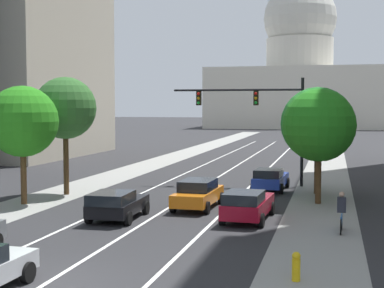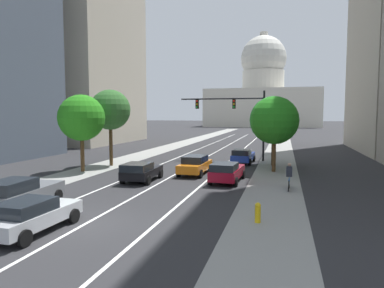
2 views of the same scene
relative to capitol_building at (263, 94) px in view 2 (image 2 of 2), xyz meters
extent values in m
plane|color=#2B2B2D|center=(0.00, -87.11, -12.46)|extent=(400.00, 400.00, 0.00)
cube|color=gray|center=(-7.73, -92.11, -12.46)|extent=(3.49, 130.00, 0.01)
cube|color=gray|center=(7.73, -92.11, -12.46)|extent=(3.49, 130.00, 0.01)
cube|color=white|center=(-2.99, -102.11, -12.45)|extent=(0.16, 90.00, 0.01)
cube|color=white|center=(0.00, -102.11, -12.45)|extent=(0.16, 90.00, 0.01)
cube|color=white|center=(2.99, -102.11, -12.45)|extent=(0.16, 90.00, 0.01)
cube|color=beige|center=(0.00, 0.00, -5.39)|extent=(42.24, 25.71, 14.14)
cylinder|color=beige|center=(0.00, 0.00, 5.32)|extent=(15.95, 15.95, 7.30)
sphere|color=beige|center=(0.00, 0.00, 13.75)|extent=(17.37, 17.37, 17.37)
cylinder|color=beige|center=(0.00, 0.00, 21.56)|extent=(3.13, 3.13, 4.34)
cube|color=slate|center=(-4.48, -125.51, -11.80)|extent=(1.94, 4.75, 0.70)
cube|color=black|center=(-4.44, -126.52, -11.16)|extent=(1.69, 2.41, 0.58)
cylinder|color=black|center=(-5.42, -123.97, -12.14)|extent=(0.25, 0.65, 0.64)
cylinder|color=black|center=(-3.71, -123.89, -12.14)|extent=(0.25, 0.65, 0.64)
cylinder|color=black|center=(-3.55, -127.06, -12.14)|extent=(0.25, 0.65, 0.64)
cube|color=#1E389E|center=(4.48, -106.20, -11.84)|extent=(1.93, 4.46, 0.61)
cube|color=black|center=(4.44, -107.09, -11.29)|extent=(1.68, 2.11, 0.49)
cylinder|color=black|center=(3.70, -104.68, -12.14)|extent=(0.25, 0.65, 0.64)
cylinder|color=black|center=(5.42, -104.76, -12.14)|extent=(0.25, 0.65, 0.64)
cylinder|color=black|center=(3.55, -107.65, -12.14)|extent=(0.25, 0.65, 0.64)
cylinder|color=black|center=(5.27, -107.73, -12.14)|extent=(0.25, 0.65, 0.64)
cube|color=orange|center=(1.49, -113.55, -11.83)|extent=(1.88, 4.60, 0.63)
cube|color=black|center=(1.49, -113.57, -11.25)|extent=(1.67, 2.42, 0.54)
cylinder|color=black|center=(0.68, -111.97, -12.14)|extent=(0.24, 0.65, 0.64)
cylinder|color=black|center=(2.41, -112.03, -12.14)|extent=(0.24, 0.65, 0.64)
cylinder|color=black|center=(0.58, -115.07, -12.14)|extent=(0.24, 0.65, 0.64)
cylinder|color=black|center=(2.31, -115.12, -12.14)|extent=(0.24, 0.65, 0.64)
cube|color=black|center=(-1.49, -117.21, -11.85)|extent=(1.98, 4.09, 0.58)
cube|color=black|center=(-1.46, -118.21, -11.31)|extent=(1.78, 2.25, 0.50)
cylinder|color=black|center=(-2.47, -115.86, -12.14)|extent=(0.24, 0.65, 0.64)
cylinder|color=black|center=(-0.61, -115.81, -12.14)|extent=(0.24, 0.65, 0.64)
cylinder|color=black|center=(-2.38, -118.60, -12.14)|extent=(0.24, 0.65, 0.64)
cylinder|color=black|center=(-0.52, -118.55, -12.14)|extent=(0.24, 0.65, 0.64)
cube|color=maroon|center=(4.48, -115.98, -11.81)|extent=(1.97, 4.62, 0.66)
cube|color=black|center=(4.43, -117.09, -11.24)|extent=(1.71, 2.20, 0.48)
cylinder|color=black|center=(3.69, -114.40, -12.14)|extent=(0.25, 0.65, 0.64)
cylinder|color=black|center=(5.43, -114.48, -12.14)|extent=(0.25, 0.65, 0.64)
cylinder|color=black|center=(3.54, -117.48, -12.14)|extent=(0.25, 0.65, 0.64)
cylinder|color=black|center=(5.28, -117.57, -12.14)|extent=(0.25, 0.65, 0.64)
cube|color=#B2B5BA|center=(-1.49, -128.57, -11.86)|extent=(1.86, 4.37, 0.57)
cube|color=black|center=(-1.51, -128.99, -11.32)|extent=(1.65, 2.20, 0.50)
cylinder|color=black|center=(-2.31, -127.08, -12.14)|extent=(0.24, 0.65, 0.64)
cylinder|color=black|center=(-0.59, -127.13, -12.14)|extent=(0.24, 0.65, 0.64)
cylinder|color=black|center=(-0.68, -130.07, -12.14)|extent=(0.24, 0.65, 0.64)
cylinder|color=black|center=(6.28, -104.06, -8.89)|extent=(0.20, 0.20, 7.15)
cylinder|color=black|center=(1.93, -104.06, -6.09)|extent=(8.70, 0.14, 0.14)
cube|color=black|center=(3.24, -104.06, -6.64)|extent=(0.32, 0.28, 0.96)
sphere|color=red|center=(3.24, -104.21, -6.34)|extent=(0.20, 0.20, 0.20)
sphere|color=orange|center=(3.24, -104.21, -6.64)|extent=(0.20, 0.20, 0.20)
sphere|color=green|center=(3.24, -104.21, -6.94)|extent=(0.20, 0.20, 0.20)
cube|color=black|center=(-0.68, -104.06, -6.64)|extent=(0.32, 0.28, 0.96)
sphere|color=red|center=(-0.68, -104.21, -6.34)|extent=(0.20, 0.20, 0.20)
sphere|color=orange|center=(-0.68, -104.21, -6.64)|extent=(0.20, 0.20, 0.20)
sphere|color=green|center=(-0.68, -104.21, -6.94)|extent=(0.20, 0.20, 0.20)
cylinder|color=yellow|center=(7.25, -125.05, -12.11)|extent=(0.26, 0.26, 0.70)
sphere|color=yellow|center=(7.25, -125.05, -11.68)|extent=(0.26, 0.26, 0.26)
cylinder|color=yellow|center=(7.25, -125.21, -12.08)|extent=(0.10, 0.12, 0.10)
cylinder|color=black|center=(8.65, -118.21, -12.13)|extent=(0.08, 0.66, 0.66)
cylinder|color=black|center=(8.69, -117.17, -12.13)|extent=(0.08, 0.66, 0.66)
cube|color=#1959B2|center=(8.67, -117.69, -11.91)|extent=(0.11, 1.00, 0.36)
cube|color=#262833|center=(8.67, -117.74, -11.28)|extent=(0.37, 0.30, 0.64)
sphere|color=tan|center=(8.67, -117.67, -10.85)|extent=(0.22, 0.22, 0.22)
cylinder|color=#51381E|center=(-7.22, -110.95, -10.52)|extent=(0.32, 0.32, 3.89)
sphere|color=#32682D|center=(-7.22, -110.95, -7.28)|extent=(3.70, 3.70, 3.70)
cylinder|color=#51381E|center=(7.35, -107.08, -11.12)|extent=(0.32, 0.32, 2.69)
sphere|color=#24792A|center=(7.35, -107.08, -8.23)|extent=(4.42, 4.42, 4.42)
cylinder|color=#51381E|center=(7.52, -110.66, -11.02)|extent=(0.32, 0.32, 2.89)
sphere|color=#247F1C|center=(7.52, -110.66, -8.19)|extent=(3.94, 3.94, 3.94)
cylinder|color=#51381E|center=(-7.93, -114.61, -10.89)|extent=(0.32, 0.32, 3.14)
sphere|color=#29861B|center=(-7.93, -114.61, -7.98)|extent=(3.83, 3.83, 3.83)
camera|label=1|loc=(8.29, -142.53, -7.13)|focal=54.08mm
camera|label=2|loc=(8.29, -140.45, -7.68)|focal=32.91mm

